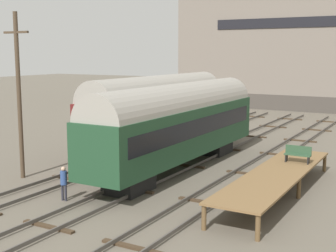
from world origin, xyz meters
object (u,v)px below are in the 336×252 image
(train_car_green, at_px, (179,121))
(utility_pole, at_px, (19,94))
(train_car_maroon, at_px, (159,108))
(person_worker, at_px, (64,180))
(bench, at_px, (298,154))

(train_car_green, distance_m, utility_pole, 9.27)
(train_car_maroon, bearing_deg, person_worker, -79.96)
(train_car_green, relative_size, person_worker, 9.81)
(train_car_green, xyz_separation_m, train_car_maroon, (-4.10, 4.55, 0.11))
(person_worker, bearing_deg, utility_pole, 157.65)
(train_car_maroon, bearing_deg, train_car_green, -48.00)
(train_car_green, bearing_deg, person_worker, -102.95)
(person_worker, bearing_deg, bench, 44.24)
(train_car_maroon, bearing_deg, utility_pole, -104.16)
(person_worker, bearing_deg, train_car_maroon, 100.04)
(train_car_maroon, bearing_deg, bench, -19.81)
(train_car_green, bearing_deg, train_car_maroon, 132.00)
(person_worker, bearing_deg, train_car_green, 77.05)
(train_car_maroon, xyz_separation_m, person_worker, (2.24, -12.64, -2.07))
(utility_pole, bearing_deg, train_car_maroon, 75.84)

